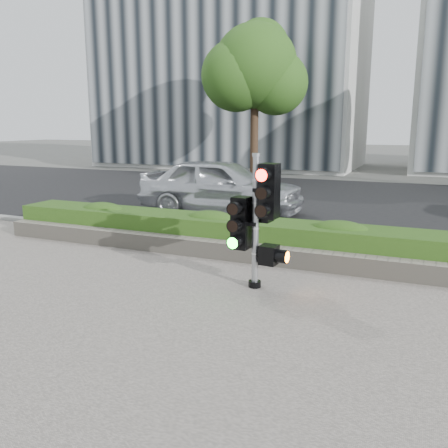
# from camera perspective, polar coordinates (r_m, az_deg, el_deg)

# --- Properties ---
(ground) EXTENTS (120.00, 120.00, 0.00)m
(ground) POSITION_cam_1_polar(r_m,az_deg,el_deg) (7.51, -1.29, -8.59)
(ground) COLOR #51514C
(ground) RESTS_ON ground
(sidewalk) EXTENTS (16.00, 11.00, 0.03)m
(sidewalk) POSITION_cam_1_polar(r_m,az_deg,el_deg) (5.53, -12.53, -16.62)
(sidewalk) COLOR #9E9389
(sidewalk) RESTS_ON ground
(road) EXTENTS (60.00, 13.00, 0.02)m
(road) POSITION_cam_1_polar(r_m,az_deg,el_deg) (16.86, 12.91, 2.66)
(road) COLOR black
(road) RESTS_ON ground
(curb) EXTENTS (60.00, 0.25, 0.12)m
(curb) POSITION_cam_1_polar(r_m,az_deg,el_deg) (10.31, 5.97, -2.59)
(curb) COLOR gray
(curb) RESTS_ON ground
(stone_wall) EXTENTS (12.00, 0.32, 0.34)m
(stone_wall) POSITION_cam_1_polar(r_m,az_deg,el_deg) (9.13, 3.65, -3.56)
(stone_wall) COLOR gray
(stone_wall) RESTS_ON sidewalk
(hedge) EXTENTS (12.00, 1.00, 0.68)m
(hedge) POSITION_cam_1_polar(r_m,az_deg,el_deg) (9.68, 4.95, -1.64)
(hedge) COLOR #53892A
(hedge) RESTS_ON sidewalk
(building_left) EXTENTS (16.00, 9.00, 15.00)m
(building_left) POSITION_cam_1_polar(r_m,az_deg,el_deg) (32.10, 1.14, 20.62)
(building_left) COLOR #B7B7B2
(building_left) RESTS_ON ground
(tree_left) EXTENTS (4.61, 4.03, 7.34)m
(tree_left) POSITION_cam_1_polar(r_m,az_deg,el_deg) (22.37, 3.77, 18.07)
(tree_left) COLOR black
(tree_left) RESTS_ON ground
(traffic_signal) EXTENTS (0.76, 0.58, 2.16)m
(traffic_signal) POSITION_cam_1_polar(r_m,az_deg,el_deg) (7.52, 4.13, 1.11)
(traffic_signal) COLOR black
(traffic_signal) RESTS_ON sidewalk
(car_silver) EXTENTS (4.94, 2.16, 1.65)m
(car_silver) POSITION_cam_1_polar(r_m,az_deg,el_deg) (14.03, -0.34, 4.60)
(car_silver) COLOR silver
(car_silver) RESTS_ON road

